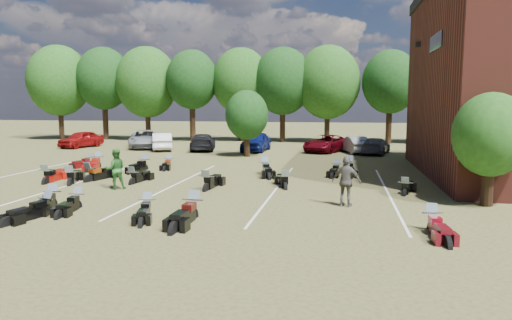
% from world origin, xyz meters
% --- Properties ---
extents(ground, '(160.00, 160.00, 0.00)m').
position_xyz_m(ground, '(0.00, 0.00, 0.00)').
color(ground, brown).
rests_on(ground, ground).
extents(car_0, '(2.75, 4.67, 1.49)m').
position_xyz_m(car_0, '(-18.19, 19.75, 0.75)').
color(car_0, maroon).
rests_on(car_0, ground).
extents(car_1, '(3.18, 4.71, 1.47)m').
position_xyz_m(car_1, '(-10.06, 18.80, 0.73)').
color(car_1, silver).
rests_on(car_1, ground).
extents(car_2, '(4.68, 6.30, 1.59)m').
position_xyz_m(car_2, '(-12.34, 20.39, 0.80)').
color(car_2, gray).
rests_on(car_2, ground).
extents(car_3, '(3.04, 5.18, 1.41)m').
position_xyz_m(car_3, '(-6.59, 19.27, 0.70)').
color(car_3, black).
rests_on(car_3, ground).
extents(car_4, '(2.08, 4.79, 1.61)m').
position_xyz_m(car_4, '(-2.06, 19.51, 0.80)').
color(car_4, '#0B1551').
rests_on(car_4, ground).
extents(car_5, '(2.51, 4.30, 1.34)m').
position_xyz_m(car_5, '(5.98, 19.58, 0.67)').
color(car_5, '#9FA09B').
rests_on(car_5, ground).
extents(car_6, '(4.14, 5.52, 1.39)m').
position_xyz_m(car_6, '(3.72, 19.94, 0.70)').
color(car_6, '#59050F').
rests_on(car_6, ground).
extents(car_7, '(2.75, 4.69, 1.28)m').
position_xyz_m(car_7, '(7.57, 19.01, 0.64)').
color(car_7, '#3C3B40').
rests_on(car_7, ground).
extents(person_green, '(1.13, 1.05, 1.87)m').
position_xyz_m(person_green, '(-5.29, 1.59, 0.93)').
color(person_green, '#276124').
rests_on(person_green, ground).
extents(person_grey, '(1.23, 0.79, 1.94)m').
position_xyz_m(person_grey, '(5.15, -0.15, 0.97)').
color(person_grey, '#4F4B44').
rests_on(person_grey, ground).
extents(motorcycle_1, '(1.14, 2.27, 1.21)m').
position_xyz_m(motorcycle_1, '(-5.29, -3.52, 0.00)').
color(motorcycle_1, black).
rests_on(motorcycle_1, ground).
extents(motorcycle_2, '(0.93, 2.11, 1.14)m').
position_xyz_m(motorcycle_2, '(-4.80, -2.39, 0.00)').
color(motorcycle_2, black).
rests_on(motorcycle_2, ground).
extents(motorcycle_3, '(1.26, 2.32, 1.23)m').
position_xyz_m(motorcycle_3, '(-5.85, -2.34, 0.00)').
color(motorcycle_3, black).
rests_on(motorcycle_3, ground).
extents(motorcycle_4, '(1.19, 2.14, 1.14)m').
position_xyz_m(motorcycle_4, '(-1.77, -2.88, 0.00)').
color(motorcycle_4, black).
rests_on(motorcycle_4, ground).
extents(motorcycle_5, '(0.83, 2.46, 1.36)m').
position_xyz_m(motorcycle_5, '(-0.01, -3.06, 0.00)').
color(motorcycle_5, black).
rests_on(motorcycle_5, ground).
extents(motorcycle_6, '(0.87, 2.20, 1.20)m').
position_xyz_m(motorcycle_6, '(7.73, -3.18, 0.00)').
color(motorcycle_6, '#500B12').
rests_on(motorcycle_6, ground).
extents(motorcycle_7, '(1.04, 2.50, 1.36)m').
position_xyz_m(motorcycle_7, '(-9.36, 2.23, 0.00)').
color(motorcycle_7, '#9E120B').
rests_on(motorcycle_7, ground).
extents(motorcycle_8, '(1.44, 2.65, 1.41)m').
position_xyz_m(motorcycle_8, '(-7.58, 3.17, 0.00)').
color(motorcycle_8, black).
rests_on(motorcycle_8, ground).
extents(motorcycle_9, '(1.55, 2.55, 1.36)m').
position_xyz_m(motorcycle_9, '(-7.98, 2.10, 0.00)').
color(motorcycle_9, black).
rests_on(motorcycle_9, ground).
extents(motorcycle_10, '(0.89, 2.26, 1.23)m').
position_xyz_m(motorcycle_10, '(-5.11, 2.92, 0.00)').
color(motorcycle_10, black).
rests_on(motorcycle_10, ground).
extents(motorcycle_11, '(0.91, 2.45, 1.35)m').
position_xyz_m(motorcycle_11, '(-1.05, 1.94, 0.00)').
color(motorcycle_11, black).
rests_on(motorcycle_11, ground).
extents(motorcycle_12, '(1.29, 2.35, 1.25)m').
position_xyz_m(motorcycle_12, '(2.40, 3.02, 0.00)').
color(motorcycle_12, black).
rests_on(motorcycle_12, ground).
extents(motorcycle_13, '(1.17, 2.12, 1.13)m').
position_xyz_m(motorcycle_13, '(7.67, 2.52, 0.00)').
color(motorcycle_13, black).
rests_on(motorcycle_13, ground).
extents(motorcycle_14, '(1.02, 2.09, 1.11)m').
position_xyz_m(motorcycle_14, '(-10.80, 8.61, 0.00)').
color(motorcycle_14, '#500B0B').
rests_on(motorcycle_14, ground).
extents(motorcycle_15, '(1.25, 2.59, 1.38)m').
position_xyz_m(motorcycle_15, '(-9.81, 7.94, 0.00)').
color(motorcycle_15, maroon).
rests_on(motorcycle_15, ground).
extents(motorcycle_16, '(0.87, 2.37, 1.30)m').
position_xyz_m(motorcycle_16, '(-6.56, 7.52, 0.00)').
color(motorcycle_16, black).
rests_on(motorcycle_16, ground).
extents(motorcycle_17, '(0.99, 2.10, 1.12)m').
position_xyz_m(motorcycle_17, '(-5.52, 8.79, 0.00)').
color(motorcycle_17, black).
rests_on(motorcycle_17, ground).
extents(motorcycle_18, '(1.45, 2.59, 1.38)m').
position_xyz_m(motorcycle_18, '(0.74, 7.30, 0.00)').
color(motorcycle_18, black).
rests_on(motorcycle_18, ground).
extents(motorcycle_19, '(0.89, 2.52, 1.39)m').
position_xyz_m(motorcycle_19, '(5.39, 8.53, 0.00)').
color(motorcycle_19, black).
rests_on(motorcycle_19, ground).
extents(motorcycle_20, '(1.00, 2.19, 1.18)m').
position_xyz_m(motorcycle_20, '(4.72, 8.03, 0.00)').
color(motorcycle_20, black).
rests_on(motorcycle_20, ground).
extents(tree_line, '(56.00, 6.00, 9.79)m').
position_xyz_m(tree_line, '(-1.00, 29.00, 6.31)').
color(tree_line, black).
rests_on(tree_line, ground).
extents(young_tree_near_building, '(2.80, 2.80, 4.16)m').
position_xyz_m(young_tree_near_building, '(10.50, 1.00, 2.75)').
color(young_tree_near_building, black).
rests_on(young_tree_near_building, ground).
extents(young_tree_midfield, '(3.20, 3.20, 4.70)m').
position_xyz_m(young_tree_midfield, '(-2.00, 15.50, 3.09)').
color(young_tree_midfield, black).
rests_on(young_tree_midfield, ground).
extents(parking_lines, '(20.10, 14.00, 0.01)m').
position_xyz_m(parking_lines, '(-3.00, 3.00, 0.01)').
color(parking_lines, silver).
rests_on(parking_lines, ground).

